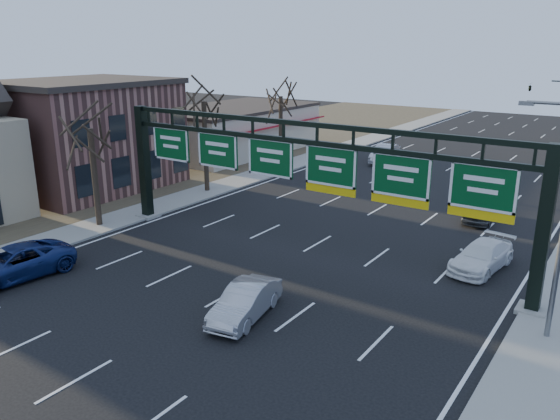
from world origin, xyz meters
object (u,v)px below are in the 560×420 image
Objects in this scene: car_blue_suv at (13,263)px; car_white_wagon at (482,256)px; car_silver_sedan at (245,302)px; sign_gantry at (302,171)px.

car_blue_suv is 1.20× the size of car_white_wagon.
car_blue_suv reaches higher than car_white_wagon.
car_silver_sedan is (11.63, 3.22, -0.08)m from car_blue_suv.
car_blue_suv is 12.06m from car_silver_sedan.
sign_gantry reaches higher than car_silver_sedan.
sign_gantry is at bearing 93.72° from car_silver_sedan.
car_blue_suv is (-9.81, -10.43, -3.84)m from sign_gantry.
car_silver_sedan reaches higher than car_white_wagon.
sign_gantry is 14.83m from car_blue_suv.
car_white_wagon is (18.29, 13.95, -0.10)m from car_blue_suv.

